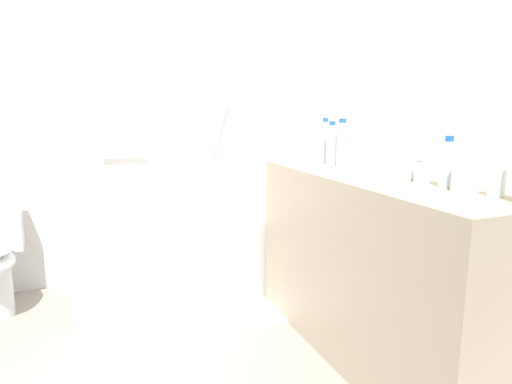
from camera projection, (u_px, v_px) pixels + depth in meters
ground_plane at (167, 363)px, 2.17m from camera, size 3.67×3.67×0.00m
wall_back_tiled at (125, 103)px, 3.09m from camera, size 3.07×0.10×2.45m
wall_right_mirror at (415, 103)px, 2.45m from camera, size 0.10×2.82×2.45m
bathtub at (205, 248)px, 3.08m from camera, size 1.69×0.67×1.26m
vanity_counter at (386, 266)px, 2.20m from camera, size 0.62×1.52×0.89m
sink_basin at (389, 171)px, 2.10m from camera, size 0.30×0.30×0.05m
sink_faucet at (419, 167)px, 2.17m from camera, size 0.13×0.15×0.08m
water_bottle_0 at (342, 144)px, 2.44m from camera, size 0.06×0.06×0.26m
water_bottle_2 at (448, 164)px, 1.80m from camera, size 0.06×0.06×0.21m
water_bottle_3 at (341, 143)px, 2.57m from camera, size 0.06×0.06×0.25m
water_bottle_4 at (332, 144)px, 2.52m from camera, size 0.06×0.06×0.24m
water_bottle_5 at (325, 142)px, 2.62m from camera, size 0.06×0.06×0.25m
drinking_glass_0 at (497, 183)px, 1.63m from camera, size 0.06×0.06×0.10m
drinking_glass_1 at (459, 178)px, 1.74m from camera, size 0.06×0.06×0.10m
drinking_glass_2 at (422, 173)px, 1.92m from camera, size 0.07×0.07×0.08m
drinking_glass_3 at (361, 160)px, 2.34m from camera, size 0.06×0.06×0.10m
bath_mat at (248, 314)px, 2.67m from camera, size 0.66×0.33×0.01m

